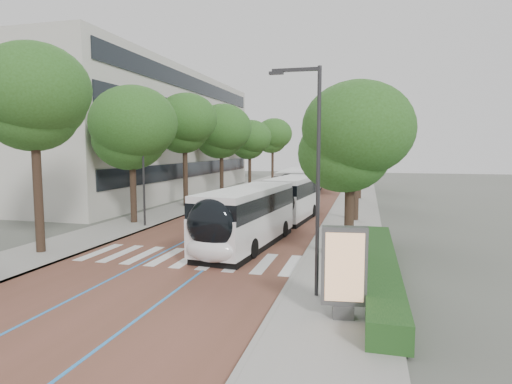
# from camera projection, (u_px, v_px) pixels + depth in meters

# --- Properties ---
(ground) EXTENTS (160.00, 160.00, 0.00)m
(ground) POSITION_uv_depth(u_px,v_px,m) (177.00, 264.00, 19.84)
(ground) COLOR #51544C
(ground) RESTS_ON ground
(road) EXTENTS (11.00, 140.00, 0.02)m
(road) POSITION_uv_depth(u_px,v_px,m) (303.00, 188.00, 58.36)
(road) COLOR brown
(road) RESTS_ON ground
(sidewalk_left) EXTENTS (4.00, 140.00, 0.12)m
(sidewalk_left) POSITION_uv_depth(u_px,v_px,m) (250.00, 186.00, 60.23)
(sidewalk_left) COLOR #999591
(sidewalk_left) RESTS_ON ground
(sidewalk_right) EXTENTS (4.00, 140.00, 0.12)m
(sidewalk_right) POSITION_uv_depth(u_px,v_px,m) (359.00, 188.00, 56.48)
(sidewalk_right) COLOR #999591
(sidewalk_right) RESTS_ON ground
(kerb_left) EXTENTS (0.20, 140.00, 0.14)m
(kerb_left) POSITION_uv_depth(u_px,v_px,m) (263.00, 186.00, 59.76)
(kerb_left) COLOR gray
(kerb_left) RESTS_ON ground
(kerb_right) EXTENTS (0.20, 140.00, 0.14)m
(kerb_right) POSITION_uv_depth(u_px,v_px,m) (344.00, 188.00, 56.96)
(kerb_right) COLOR gray
(kerb_right) RESTS_ON ground
(zebra_crossing) EXTENTS (10.55, 3.60, 0.01)m
(zebra_crossing) POSITION_uv_depth(u_px,v_px,m) (190.00, 258.00, 20.76)
(zebra_crossing) COLOR silver
(zebra_crossing) RESTS_ON ground
(lane_line_left) EXTENTS (0.12, 126.00, 0.01)m
(lane_line_left) POSITION_uv_depth(u_px,v_px,m) (291.00, 187.00, 58.76)
(lane_line_left) COLOR #297CCD
(lane_line_left) RESTS_ON road
(lane_line_right) EXTENTS (0.12, 126.00, 0.01)m
(lane_line_right) POSITION_uv_depth(u_px,v_px,m) (314.00, 188.00, 57.96)
(lane_line_right) COLOR #297CCD
(lane_line_right) RESTS_ON road
(office_building) EXTENTS (18.11, 40.00, 14.00)m
(office_building) POSITION_uv_depth(u_px,v_px,m) (126.00, 134.00, 50.96)
(office_building) COLOR #A5A299
(office_building) RESTS_ON ground
(hedge) EXTENTS (1.20, 14.00, 0.80)m
(hedge) POSITION_uv_depth(u_px,v_px,m) (381.00, 266.00, 17.52)
(hedge) COLOR #153D17
(hedge) RESTS_ON sidewalk_right
(streetlight_near) EXTENTS (1.82, 0.20, 8.00)m
(streetlight_near) POSITION_uv_depth(u_px,v_px,m) (313.00, 163.00, 14.81)
(streetlight_near) COLOR #2D2D2F
(streetlight_near) RESTS_ON sidewalk_right
(streetlight_far) EXTENTS (1.82, 0.20, 8.00)m
(streetlight_far) POSITION_uv_depth(u_px,v_px,m) (347.00, 154.00, 38.89)
(streetlight_far) COLOR #2D2D2F
(streetlight_far) RESTS_ON sidewalk_right
(lamp_post_left) EXTENTS (0.14, 0.14, 8.00)m
(lamp_post_left) POSITION_uv_depth(u_px,v_px,m) (143.00, 167.00, 28.65)
(lamp_post_left) COLOR #2D2D2F
(lamp_post_left) RESTS_ON sidewalk_left
(trees_left) EXTENTS (6.35, 60.75, 9.91)m
(trees_left) POSITION_uv_depth(u_px,v_px,m) (218.00, 134.00, 46.96)
(trees_left) COLOR black
(trees_left) RESTS_ON ground
(trees_right) EXTENTS (5.37, 47.19, 9.11)m
(trees_right) POSITION_uv_depth(u_px,v_px,m) (359.00, 139.00, 39.45)
(trees_right) COLOR black
(trees_right) RESTS_ON ground
(lead_bus) EXTENTS (4.24, 18.55, 3.20)m
(lead_bus) POSITION_uv_depth(u_px,v_px,m) (270.00, 208.00, 26.73)
(lead_bus) COLOR black
(lead_bus) RESTS_ON ground
(bus_queued_0) EXTENTS (3.13, 12.51, 3.20)m
(bus_queued_0) POSITION_uv_depth(u_px,v_px,m) (295.00, 186.00, 42.54)
(bus_queued_0) COLOR silver
(bus_queued_0) RESTS_ON ground
(bus_queued_1) EXTENTS (3.13, 12.51, 3.20)m
(bus_queued_1) POSITION_uv_depth(u_px,v_px,m) (311.00, 178.00, 54.45)
(bus_queued_1) COLOR silver
(bus_queued_1) RESTS_ON ground
(ad_panel) EXTENTS (1.41, 0.60, 2.85)m
(ad_panel) POSITION_uv_depth(u_px,v_px,m) (344.00, 270.00, 13.10)
(ad_panel) COLOR #59595B
(ad_panel) RESTS_ON sidewalk_right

